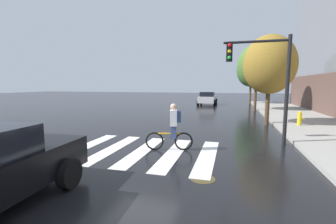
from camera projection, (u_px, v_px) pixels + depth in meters
The scene contains 10 objects.
ground_plane at pixel (140, 151), 8.15m from camera, with size 120.00×120.00×0.00m, color black.
crosswalk_stripes at pixel (142, 151), 8.12m from camera, with size 5.15×3.86×0.01m.
manhole_cover at pixel (203, 179), 5.73m from camera, with size 0.64×0.64×0.01m, color #473D1E.
sedan_mid at pixel (207, 98), 26.79m from camera, with size 2.08×4.42×1.53m.
cyclist at pixel (173, 127), 8.12m from camera, with size 1.68×0.47×1.69m.
traffic_light_near at pixel (265, 71), 8.76m from camera, with size 2.47×0.28×4.20m.
fire_hydrant at pixel (300, 118), 12.42m from camera, with size 0.33×0.22×0.78m.
street_tree_near at pixel (269, 65), 12.90m from camera, with size 2.90×2.90×5.16m.
street_tree_mid at pixel (257, 66), 20.16m from camera, with size 3.34×3.34×5.93m.
street_tree_far at pixel (251, 71), 27.19m from camera, with size 3.35×3.35×5.96m.
Camera 1 is at (3.09, -7.36, 2.35)m, focal length 24.33 mm.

